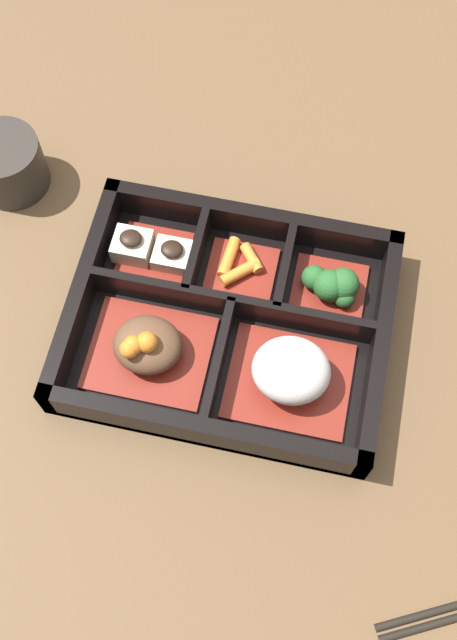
{
  "coord_description": "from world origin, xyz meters",
  "views": [
    {
      "loc": [
        -0.06,
        0.28,
        0.67
      ],
      "look_at": [
        0.0,
        0.0,
        0.03
      ],
      "focal_mm": 42.0,
      "sensor_mm": 36.0,
      "label": 1
    }
  ],
  "objects": [
    {
      "name": "bowl_rice",
      "position": [
        -0.07,
        0.04,
        0.04
      ],
      "size": [
        0.11,
        0.1,
        0.06
      ],
      "color": "maroon",
      "rests_on": "bento_base"
    },
    {
      "name": "bento_rim",
      "position": [
        0.0,
        -0.0,
        0.02
      ],
      "size": [
        0.3,
        0.24,
        0.05
      ],
      "color": "black",
      "rests_on": "ground_plane"
    },
    {
      "name": "bowl_carrots",
      "position": [
        0.0,
        -0.06,
        0.02
      ],
      "size": [
        0.07,
        0.07,
        0.02
      ],
      "color": "maroon",
      "rests_on": "bento_base"
    },
    {
      "name": "bowl_stew",
      "position": [
        0.07,
        0.04,
        0.03
      ],
      "size": [
        0.11,
        0.1,
        0.05
      ],
      "color": "maroon",
      "rests_on": "bento_base"
    },
    {
      "name": "bento_base",
      "position": [
        0.0,
        0.0,
        0.01
      ],
      "size": [
        0.3,
        0.24,
        0.01
      ],
      "color": "black",
      "rests_on": "ground_plane"
    },
    {
      "name": "bowl_tofu",
      "position": [
        0.09,
        -0.06,
        0.02
      ],
      "size": [
        0.08,
        0.07,
        0.04
      ],
      "color": "maroon",
      "rests_on": "bento_base"
    },
    {
      "name": "tea_cup",
      "position": [
        0.26,
        -0.12,
        0.03
      ],
      "size": [
        0.08,
        0.08,
        0.06
      ],
      "color": "#2D2823",
      "rests_on": "ground_plane"
    },
    {
      "name": "ground_plane",
      "position": [
        0.0,
        0.0,
        0.0
      ],
      "size": [
        3.0,
        3.0,
        0.0
      ],
      "primitive_type": "plane",
      "color": "brown"
    },
    {
      "name": "bowl_greens",
      "position": [
        -0.09,
        -0.06,
        0.03
      ],
      "size": [
        0.07,
        0.07,
        0.04
      ],
      "color": "maroon",
      "rests_on": "bento_base"
    }
  ]
}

